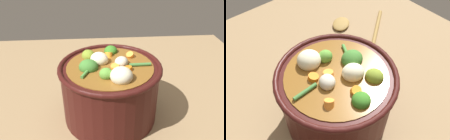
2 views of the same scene
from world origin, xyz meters
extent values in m
plane|color=#8C704C|center=(0.00, 0.00, 0.00)|extent=(1.10, 1.10, 0.00)
cylinder|color=#38110F|center=(0.00, 0.00, 0.07)|extent=(0.24, 0.24, 0.15)
torus|color=#38110F|center=(0.00, 0.00, 0.15)|extent=(0.26, 0.26, 0.01)
cylinder|color=brown|center=(0.00, 0.00, 0.08)|extent=(0.21, 0.21, 0.14)
ellipsoid|color=#3D782E|center=(-0.01, 0.05, 0.16)|extent=(0.05, 0.05, 0.04)
ellipsoid|color=olive|center=(0.06, 0.05, 0.15)|extent=(0.05, 0.05, 0.03)
ellipsoid|color=#367822|center=(0.08, -0.01, 0.16)|extent=(0.05, 0.05, 0.03)
ellipsoid|color=#599735|center=(-0.05, 0.01, 0.16)|extent=(0.03, 0.04, 0.03)
cylinder|color=orange|center=(-0.02, -0.04, 0.15)|extent=(0.03, 0.03, 0.02)
cylinder|color=orange|center=(0.06, 0.00, 0.15)|extent=(0.03, 0.02, 0.02)
cylinder|color=orange|center=(0.05, -0.06, 0.15)|extent=(0.03, 0.03, 0.02)
cylinder|color=orange|center=(-0.01, -0.01, 0.15)|extent=(0.03, 0.03, 0.02)
ellipsoid|color=beige|center=(0.02, 0.03, 0.16)|extent=(0.06, 0.06, 0.04)
ellipsoid|color=beige|center=(0.01, -0.03, 0.16)|extent=(0.05, 0.05, 0.03)
ellipsoid|color=beige|center=(-0.06, -0.02, 0.16)|extent=(0.06, 0.06, 0.04)
cylinder|color=#3F7534|center=(-0.01, -0.07, 0.16)|extent=(0.01, 0.05, 0.01)
cylinder|color=#488737|center=(-0.04, 0.06, 0.16)|extent=(0.03, 0.02, 0.01)
ellipsoid|color=olive|center=(-0.26, 0.24, 0.01)|extent=(0.09, 0.09, 0.01)
cylinder|color=olive|center=(-0.16, 0.31, 0.01)|extent=(0.13, 0.18, 0.01)
camera|label=1|loc=(-0.51, 0.03, 0.43)|focal=38.02mm
camera|label=2|loc=(0.24, -0.20, 0.52)|focal=38.54mm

